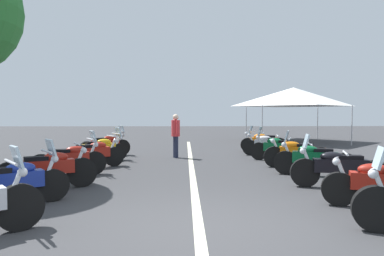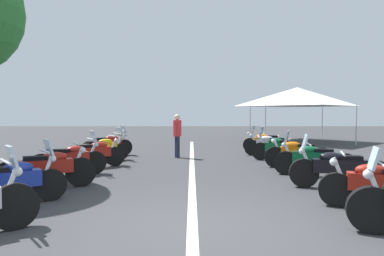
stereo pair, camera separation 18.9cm
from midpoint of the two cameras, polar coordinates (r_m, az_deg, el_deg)
The scene contains 18 objects.
ground_plane at distance 5.30m, azimuth 1.13°, elevation -16.13°, with size 80.00×80.00×0.00m, color #38383A.
lane_centre_stripe at distance 10.03m, azimuth 0.55°, elevation -7.24°, with size 21.14×0.16×0.01m, color beige.
motorcycle_left_row_1 at distance 7.12m, azimuth -27.03°, elevation -7.76°, with size 1.39×1.74×1.20m.
motorcycle_left_row_2 at distance 8.32m, azimuth -22.01°, elevation -6.18°, with size 1.15×1.95×1.02m.
motorcycle_left_row_3 at distance 9.83m, azimuth -18.83°, elevation -4.82°, with size 1.14×1.79×1.21m.
motorcycle_left_row_4 at distance 11.16m, azimuth -15.30°, elevation -4.02°, with size 1.21×1.76×0.99m.
motorcycle_left_row_5 at distance 12.49m, azimuth -14.18°, elevation -3.29°, with size 1.37×1.75×1.19m.
motorcycle_left_row_6 at distance 13.99m, azimuth -13.19°, elevation -2.63°, with size 1.24×1.78×1.21m.
motorcycle_right_row_1 at distance 7.00m, azimuth 29.21°, elevation -8.06°, with size 0.94×2.04×0.99m.
motorcycle_right_row_2 at distance 8.51m, azimuth 23.38°, elevation -5.97°, with size 0.78×2.18×1.22m.
motorcycle_right_row_3 at distance 9.90m, azimuth 19.81°, elevation -4.77°, with size 1.00×2.07×1.21m.
motorcycle_right_row_4 at distance 11.22m, azimuth 17.35°, elevation -3.96°, with size 0.76×2.02×1.01m.
motorcycle_right_row_5 at distance 12.66m, azimuth 14.65°, elevation -3.18°, with size 1.00×1.97×1.21m.
motorcycle_right_row_6 at distance 14.00m, azimuth 13.05°, elevation -2.65°, with size 0.99×2.00×1.20m.
motorcycle_right_row_7 at distance 15.50m, azimuth 12.38°, elevation -2.22°, with size 0.78×2.03×0.98m.
traffic_cone_0 at distance 11.75m, azimuth 21.64°, elevation -4.56°, with size 0.36×0.36×0.61m.
bystander_1 at distance 13.16m, azimuth -2.02°, elevation -0.71°, with size 0.51×0.32×1.65m.
event_tent at distance 21.42m, azimuth 17.10°, elevation 4.90°, with size 5.26×5.26×3.20m.
Camera 2 is at (-5.03, 0.01, 1.69)m, focal length 32.59 mm.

